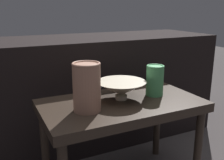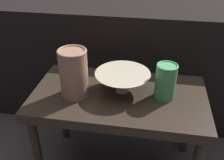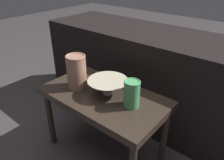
# 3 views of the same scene
# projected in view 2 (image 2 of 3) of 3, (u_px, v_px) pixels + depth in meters

# --- Properties ---
(table) EXTENTS (0.69, 0.39, 0.42)m
(table) POSITION_uv_depth(u_px,v_px,m) (119.00, 104.00, 1.07)
(table) COLOR #2D231C
(table) RESTS_ON ground_plane
(couch_backdrop) EXTENTS (1.68, 0.50, 0.64)m
(couch_backdrop) POSITION_uv_depth(u_px,v_px,m) (132.00, 58.00, 1.55)
(couch_backdrop) COLOR black
(couch_backdrop) RESTS_ON ground_plane
(bowl) EXTENTS (0.22, 0.22, 0.08)m
(bowl) POSITION_uv_depth(u_px,v_px,m) (123.00, 80.00, 1.04)
(bowl) COLOR #B2A88E
(bowl) RESTS_ON table
(vase_textured_left) EXTENTS (0.11, 0.11, 0.19)m
(vase_textured_left) POSITION_uv_depth(u_px,v_px,m) (74.00, 73.00, 0.99)
(vase_textured_left) COLOR #996B56
(vase_textured_left) RESTS_ON table
(vase_colorful_right) EXTENTS (0.08, 0.08, 0.14)m
(vase_colorful_right) POSITION_uv_depth(u_px,v_px,m) (166.00, 81.00, 0.99)
(vase_colorful_right) COLOR #47995B
(vase_colorful_right) RESTS_ON table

